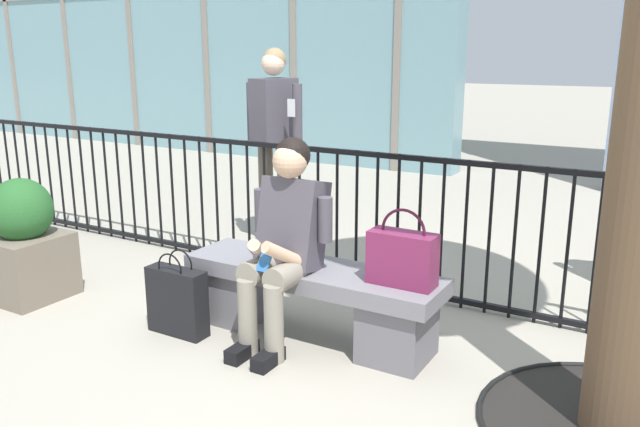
{
  "coord_description": "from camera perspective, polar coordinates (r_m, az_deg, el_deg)",
  "views": [
    {
      "loc": [
        1.85,
        -3.07,
        1.69
      ],
      "look_at": [
        0.0,
        0.1,
        0.75
      ],
      "focal_mm": 35.88,
      "sensor_mm": 36.0,
      "label": 1
    }
  ],
  "objects": [
    {
      "name": "seated_person_with_phone",
      "position": [
        3.68,
        -3.21,
        -2.07
      ],
      "size": [
        0.52,
        0.66,
        1.21
      ],
      "color": "gray",
      "rests_on": "ground"
    },
    {
      "name": "planter",
      "position": [
        4.87,
        -24.82,
        -2.42
      ],
      "size": [
        0.5,
        0.5,
        0.85
      ],
      "color": "#726656",
      "rests_on": "ground"
    },
    {
      "name": "ground_plane",
      "position": [
        3.96,
        -0.74,
        -10.89
      ],
      "size": [
        60.0,
        60.0,
        0.0
      ],
      "primitive_type": "plane",
      "color": "#A8A091"
    },
    {
      "name": "handbag_on_bench",
      "position": [
        3.48,
        7.36,
        -3.89
      ],
      "size": [
        0.37,
        0.16,
        0.43
      ],
      "color": "#7A234C",
      "rests_on": "stone_bench"
    },
    {
      "name": "plaza_railing",
      "position": [
        4.53,
        5.07,
        -0.76
      ],
      "size": [
        8.67,
        0.04,
        1.01
      ],
      "color": "black",
      "rests_on": "ground"
    },
    {
      "name": "bystander_at_railing",
      "position": [
        5.54,
        -4.08,
        7.21
      ],
      "size": [
        0.55,
        0.42,
        1.71
      ],
      "color": "#6B6051",
      "rests_on": "ground"
    },
    {
      "name": "shopping_bag",
      "position": [
        4.01,
        -12.62,
        -7.57
      ],
      "size": [
        0.39,
        0.13,
        0.53
      ],
      "color": "black",
      "rests_on": "ground"
    },
    {
      "name": "stone_bench",
      "position": [
        3.85,
        -0.76,
        -7.24
      ],
      "size": [
        1.6,
        0.44,
        0.45
      ],
      "color": "slate",
      "rests_on": "ground"
    }
  ]
}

